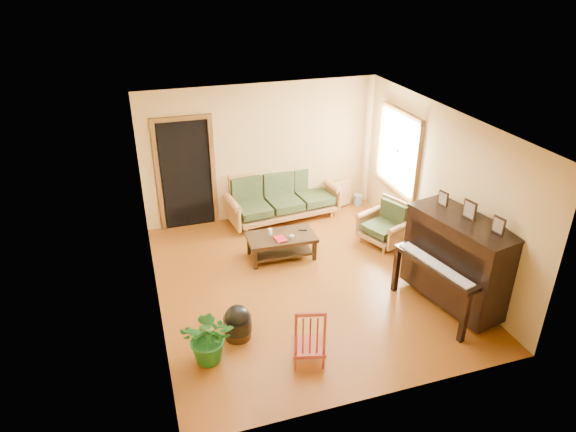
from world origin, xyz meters
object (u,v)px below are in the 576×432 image
object	(u,v)px
ceramic_crock	(358,200)
potted_plant	(210,337)
piano	(458,263)
armchair	(384,223)
footstool	(238,326)
sofa	(284,197)
coffee_table	(281,246)
red_chair	(309,333)

from	to	relation	value
ceramic_crock	potted_plant	bearing A→B (deg)	-135.62
ceramic_crock	piano	bearing A→B (deg)	-91.60
armchair	piano	xyz separation A→B (m)	(0.15, -1.94, 0.31)
armchair	footstool	world-z (taller)	armchair
sofa	coffee_table	bearing A→B (deg)	-115.13
sofa	piano	world-z (taller)	piano
piano	red_chair	xyz separation A→B (m)	(-2.42, -0.48, -0.26)
footstool	red_chair	bearing A→B (deg)	-43.22
coffee_table	red_chair	size ratio (longest dim) A/B	1.32
ceramic_crock	potted_plant	world-z (taller)	potted_plant
red_chair	piano	bearing A→B (deg)	25.83
coffee_table	armchair	bearing A→B (deg)	-2.64
armchair	red_chair	xyz separation A→B (m)	(-2.27, -2.42, 0.04)
coffee_table	ceramic_crock	distance (m)	2.59
armchair	ceramic_crock	world-z (taller)	armchair
armchair	footstool	bearing A→B (deg)	-172.34
sofa	piano	distance (m)	3.73
sofa	footstool	distance (m)	3.57
coffee_table	ceramic_crock	bearing A→B (deg)	35.16
coffee_table	red_chair	bearing A→B (deg)	-99.25
armchair	red_chair	distance (m)	3.32
red_chair	potted_plant	size ratio (longest dim) A/B	1.18
piano	coffee_table	bearing A→B (deg)	122.85
red_chair	ceramic_crock	size ratio (longest dim) A/B	3.83
piano	red_chair	bearing A→B (deg)	179.23
sofa	footstool	size ratio (longest dim) A/B	5.62
ceramic_crock	armchair	bearing A→B (deg)	-98.91
armchair	piano	bearing A→B (deg)	-107.44
piano	potted_plant	distance (m)	3.62
footstool	potted_plant	bearing A→B (deg)	-142.02
piano	footstool	distance (m)	3.23
footstool	sofa	bearing A→B (deg)	62.80
sofa	armchair	world-z (taller)	sofa
piano	ceramic_crock	bearing A→B (deg)	76.33
ceramic_crock	potted_plant	distance (m)	5.18
footstool	piano	bearing A→B (deg)	-4.01
armchair	red_chair	bearing A→B (deg)	-155.07
ceramic_crock	potted_plant	xyz separation A→B (m)	(-3.70, -3.62, 0.25)
sofa	red_chair	world-z (taller)	sofa
footstool	red_chair	world-z (taller)	red_chair
armchair	potted_plant	bearing A→B (deg)	-171.20
piano	footstool	size ratio (longest dim) A/B	4.14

